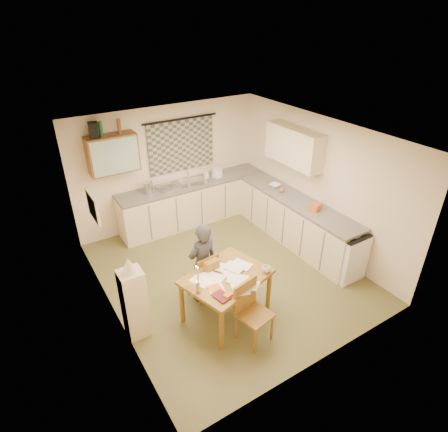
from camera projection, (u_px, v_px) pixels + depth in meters
floor at (227, 273)px, 6.66m from camera, size 4.00×4.50×0.02m
ceiling at (228, 135)px, 5.43m from camera, size 4.00×4.50×0.02m
wall_back at (169, 166)px, 7.71m from camera, size 4.00×0.02×2.50m
wall_front at (331, 289)px, 4.38m from camera, size 4.00×0.02×2.50m
wall_left at (104, 248)px, 5.12m from camera, size 0.02×4.50×2.50m
wall_right at (318, 184)px, 6.97m from camera, size 0.02×4.50×2.50m
window_blind at (182, 146)px, 7.63m from camera, size 1.45×0.03×1.05m
curtain_rod at (180, 119)px, 7.34m from camera, size 1.60×0.04×0.04m
wall_cabinet at (113, 154)px, 6.78m from camera, size 0.90×0.34×0.70m
wall_cabinet_glass at (116, 157)px, 6.65m from camera, size 0.84×0.02×0.64m
upper_cabinet_right at (294, 146)px, 7.00m from camera, size 0.34×1.30×0.70m
framed_print at (93, 207)px, 5.21m from camera, size 0.04×0.50×0.40m
print_canvas at (95, 206)px, 5.22m from camera, size 0.01×0.42×0.32m
counter_back at (195, 202)px, 8.07m from camera, size 3.30×0.62×0.92m
counter_right at (295, 221)px, 7.35m from camera, size 0.62×2.95×0.92m
stove at (345, 254)px, 6.41m from camera, size 0.55×0.55×0.86m
sink at (193, 184)px, 7.84m from camera, size 0.62×0.53×0.10m
tap at (188, 173)px, 7.88m from camera, size 0.03×0.03×0.28m
dish_rack at (166, 187)px, 7.53m from camera, size 0.41×0.38×0.06m
kettle at (148, 188)px, 7.31m from camera, size 0.23×0.23×0.24m
mixing_bowl at (217, 173)px, 8.06m from camera, size 0.26×0.26×0.16m
soap_bottle at (206, 174)px, 7.97m from camera, size 0.10×0.10×0.19m
bowl at (275, 185)px, 7.62m from camera, size 0.37×0.37×0.05m
orange_bag at (315, 207)px, 6.75m from camera, size 0.26×0.22×0.12m
fruit_orange at (282, 190)px, 7.38m from camera, size 0.10×0.10×0.10m
speaker at (94, 130)px, 6.42m from camera, size 0.20×0.23×0.26m
bottle_green at (101, 129)px, 6.48m from camera, size 0.08×0.08×0.26m
bottle_brown at (119, 126)px, 6.63m from camera, size 0.08×0.08×0.26m
dining_table at (226, 295)px, 5.57m from camera, size 1.39×1.20×0.75m
chair_far at (203, 283)px, 5.99m from camera, size 0.42×0.42×0.85m
chair_near at (253, 323)px, 5.21m from camera, size 0.49×0.49×0.92m
person at (203, 263)px, 5.76m from camera, size 0.55×0.41×1.37m
shelf_stand at (135, 304)px, 5.17m from camera, size 0.32×0.30×1.10m
lampshade at (129, 265)px, 4.85m from camera, size 0.20×0.20×0.22m
letter_rack at (212, 265)px, 5.47m from camera, size 0.23×0.12×0.16m
mug at (266, 269)px, 5.45m from camera, size 0.17×0.17×0.09m
magazine at (216, 300)px, 4.93m from camera, size 0.27×0.31×0.02m
book at (211, 292)px, 5.07m from camera, size 0.17×0.23×0.02m
orange_box at (228, 295)px, 4.99m from camera, size 0.14×0.11×0.04m
eyeglasses at (251, 279)px, 5.30m from camera, size 0.13×0.11×0.02m
candle_holder at (198, 287)px, 5.04m from camera, size 0.06×0.06×0.18m
candle at (198, 274)px, 4.95m from camera, size 0.03×0.03×0.22m
candle_flame at (196, 266)px, 4.90m from camera, size 0.02×0.02×0.02m
papers at (230, 278)px, 5.32m from camera, size 1.01×0.96×0.02m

